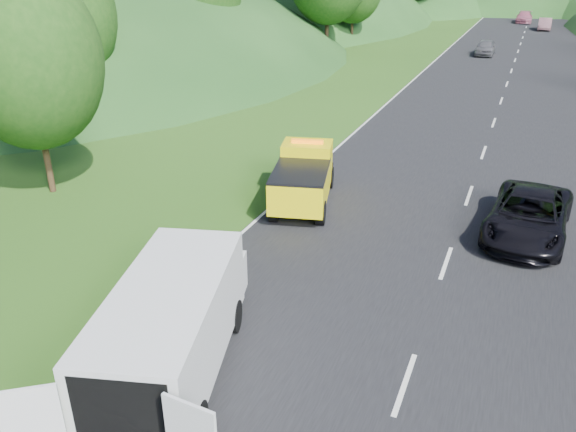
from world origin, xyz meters
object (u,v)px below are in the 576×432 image
at_px(tow_truck, 304,176).
at_px(passing_suv, 525,236).
at_px(child, 225,287).
at_px(suitcase, 167,260).
at_px(white_van, 173,323).
at_px(woman, 202,280).

height_order(tow_truck, passing_suv, tow_truck).
bearing_deg(child, tow_truck, 116.10).
bearing_deg(suitcase, passing_suv, 33.52).
relative_size(white_van, suitcase, 13.79).
xyz_separation_m(white_van, woman, (-1.60, 3.77, -1.37)).
relative_size(tow_truck, passing_suv, 1.02).
height_order(white_van, woman, white_van).
distance_m(white_van, passing_suv, 12.95).
relative_size(woman, suitcase, 3.00).
xyz_separation_m(tow_truck, suitcase, (-2.02, -6.41, -0.84)).
height_order(tow_truck, white_van, white_van).
relative_size(white_van, child, 6.54).
bearing_deg(passing_suv, woman, -136.63).
bearing_deg(child, woman, -163.40).
distance_m(woman, passing_suv, 11.17).
height_order(white_van, passing_suv, white_van).
bearing_deg(suitcase, white_van, -53.20).
distance_m(tow_truck, woman, 6.73).
bearing_deg(white_van, passing_suv, 39.94).
distance_m(child, suitcase, 2.23).
bearing_deg(tow_truck, woman, -109.84).
relative_size(child, suitcase, 2.11).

